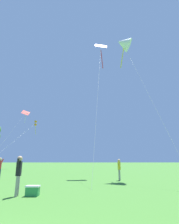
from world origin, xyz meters
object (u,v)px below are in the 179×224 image
object	(u,v)px
kite_white_distant	(124,43)
picnic_cooler	(33,191)
kite_red_high	(25,115)
person_with_spool	(0,166)
kite_orange_box	(35,124)
person_far_back	(19,172)
kite_purple_streamer	(101,52)
person_child_small	(119,167)

from	to	relation	value
kite_white_distant	picnic_cooler	size ratio (longest dim) A/B	25.54
kite_red_high	picnic_cooler	bearing A→B (deg)	-69.10
kite_white_distant	person_with_spool	distance (m)	17.50
kite_orange_box	picnic_cooler	size ratio (longest dim) A/B	20.16
kite_white_distant	picnic_cooler	distance (m)	17.99
kite_orange_box	person_far_back	xyz separation A→B (m)	(6.56, -23.69, -6.86)
kite_purple_streamer	kite_red_high	bearing A→B (deg)	129.08
person_far_back	kite_white_distant	bearing A→B (deg)	53.14
person_child_small	kite_white_distant	bearing A→B (deg)	60.14
kite_orange_box	kite_red_high	size ratio (longest dim) A/B	0.94
person_far_back	person_child_small	bearing A→B (deg)	50.93
kite_purple_streamer	person_with_spool	distance (m)	17.11
kite_purple_streamer	kite_orange_box	world-z (taller)	kite_purple_streamer
kite_white_distant	person_with_spool	world-z (taller)	kite_white_distant
kite_purple_streamer	picnic_cooler	size ratio (longest dim) A/B	27.51
kite_orange_box	picnic_cooler	bearing A→B (deg)	-72.99
kite_red_high	person_child_small	size ratio (longest dim) A/B	7.72
kite_purple_streamer	kite_white_distant	bearing A→B (deg)	-46.98
person_far_back	picnic_cooler	distance (m)	1.06
kite_purple_streamer	person_far_back	bearing A→B (deg)	-111.47
kite_purple_streamer	person_far_back	size ratio (longest dim) A/B	9.53
kite_white_distant	person_far_back	size ratio (longest dim) A/B	8.84
kite_orange_box	person_far_back	size ratio (longest dim) A/B	6.98
person_child_small	person_far_back	distance (m)	8.91
person_with_spool	kite_purple_streamer	bearing A→B (deg)	27.95
kite_purple_streamer	kite_white_distant	distance (m)	3.49
kite_purple_streamer	kite_orange_box	distance (m)	17.74
person_child_small	person_far_back	world-z (taller)	person_far_back
kite_purple_streamer	person_child_small	size ratio (longest dim) A/B	9.92
kite_purple_streamer	picnic_cooler	xyz separation A→B (m)	(-4.01, -11.76, -14.68)
kite_orange_box	person_with_spool	xyz separation A→B (m)	(2.32, -16.55, -6.83)
kite_red_high	person_child_small	xyz separation A→B (m)	(16.99, -24.70, -10.49)
picnic_cooler	kite_purple_streamer	bearing A→B (deg)	71.20
kite_orange_box	person_with_spool	world-z (taller)	kite_orange_box
kite_red_high	person_with_spool	size ratio (longest dim) A/B	7.20
kite_red_high	kite_white_distant	size ratio (longest dim) A/B	0.84
person_with_spool	person_far_back	distance (m)	8.31
kite_purple_streamer	picnic_cooler	distance (m)	19.23
kite_white_distant	picnic_cooler	xyz separation A→B (m)	(-6.35, -9.25, -14.06)
kite_orange_box	kite_white_distant	world-z (taller)	kite_white_distant
kite_purple_streamer	kite_red_high	world-z (taller)	kite_purple_streamer
person_far_back	picnic_cooler	world-z (taller)	person_far_back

